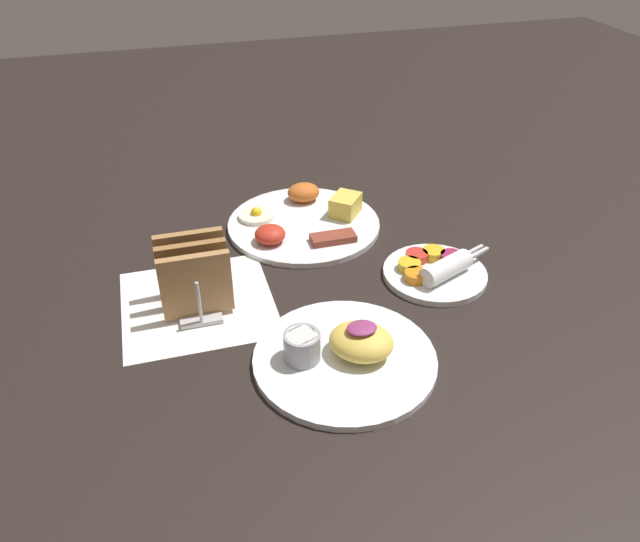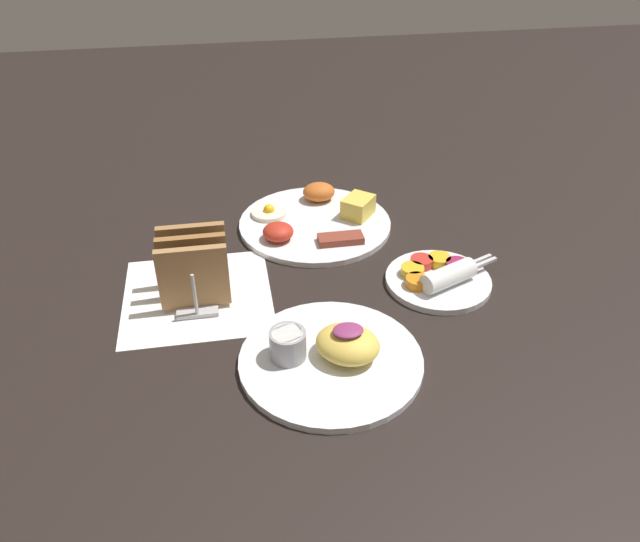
{
  "view_description": "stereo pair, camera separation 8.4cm",
  "coord_description": "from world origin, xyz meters",
  "px_view_note": "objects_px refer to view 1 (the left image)",
  "views": [
    {
      "loc": [
        -0.24,
        -0.73,
        0.56
      ],
      "look_at": [
        -0.02,
        0.02,
        0.03
      ],
      "focal_mm": 35.0,
      "sensor_mm": 36.0,
      "label": 1
    },
    {
      "loc": [
        -0.16,
        -0.75,
        0.56
      ],
      "look_at": [
        -0.02,
        0.02,
        0.03
      ],
      "focal_mm": 35.0,
      "sensor_mm": 36.0,
      "label": 2
    }
  ],
  "objects_px": {
    "plate_foreground": "(344,353)",
    "plate_condiments": "(435,270)",
    "toast_rack": "(194,276)",
    "plate_breakfast": "(303,220)"
  },
  "relations": [
    {
      "from": "plate_foreground",
      "to": "plate_condiments",
      "type": "bearing_deg",
      "value": 36.92
    },
    {
      "from": "plate_breakfast",
      "to": "toast_rack",
      "type": "xyz_separation_m",
      "value": [
        -0.21,
        -0.18,
        0.04
      ]
    },
    {
      "from": "plate_breakfast",
      "to": "plate_condiments",
      "type": "relative_size",
      "value": 1.5
    },
    {
      "from": "plate_condiments",
      "to": "toast_rack",
      "type": "relative_size",
      "value": 1.55
    },
    {
      "from": "plate_breakfast",
      "to": "toast_rack",
      "type": "distance_m",
      "value": 0.28
    },
    {
      "from": "plate_condiments",
      "to": "plate_foreground",
      "type": "distance_m",
      "value": 0.25
    },
    {
      "from": "plate_foreground",
      "to": "toast_rack",
      "type": "relative_size",
      "value": 2.09
    },
    {
      "from": "plate_breakfast",
      "to": "plate_foreground",
      "type": "xyz_separation_m",
      "value": [
        -0.04,
        -0.36,
        0.0
      ]
    },
    {
      "from": "plate_condiments",
      "to": "toast_rack",
      "type": "height_order",
      "value": "toast_rack"
    },
    {
      "from": "plate_foreground",
      "to": "toast_rack",
      "type": "xyz_separation_m",
      "value": [
        -0.17,
        0.18,
        0.04
      ]
    }
  ]
}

